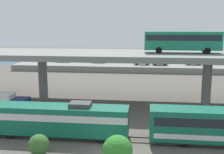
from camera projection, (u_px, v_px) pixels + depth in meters
name	position (u px, v px, depth m)	size (l,w,h in m)	color
rail_strip_near	(109.00, 141.00, 31.93)	(110.00, 0.12, 0.12)	#59544C
rail_strip_far	(111.00, 136.00, 33.43)	(110.00, 0.12, 0.12)	#59544C
train_locomotive	(50.00, 118.00, 33.11)	(17.65, 3.04, 4.18)	#14664C
highway_overpass	(122.00, 57.00, 46.94)	(96.00, 12.69, 8.27)	gray
transit_bus_on_overpass	(182.00, 40.00, 45.86)	(12.00, 2.68, 3.40)	#197A56
service_truck_west	(4.00, 103.00, 41.44)	(6.80, 2.46, 3.04)	navy
pier_parking_lot	(132.00, 67.00, 82.35)	(66.83, 12.74, 1.64)	gray
parked_car_0	(99.00, 60.00, 84.45)	(4.06, 1.98, 1.50)	black
parked_car_1	(160.00, 62.00, 79.43)	(4.23, 1.92, 1.50)	navy
parked_car_2	(132.00, 60.00, 84.95)	(4.24, 1.84, 1.50)	#9E998C
parked_car_3	(64.00, 60.00, 85.91)	(4.32, 1.84, 1.50)	#0C4C26
parked_car_4	(193.00, 62.00, 79.97)	(4.50, 1.82, 1.50)	silver
parked_car_5	(219.00, 62.00, 80.89)	(4.62, 1.93, 1.50)	#9E998C
parked_car_6	(142.00, 62.00, 80.11)	(4.57, 1.83, 1.50)	silver
harbor_water	(135.00, 60.00, 104.95)	(140.00, 36.00, 0.01)	#2D5170
shrub_left	(39.00, 145.00, 28.58)	(2.10, 2.10, 2.10)	#37662C
shrub_right	(118.00, 150.00, 26.51)	(2.81, 2.81, 2.81)	#30862B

